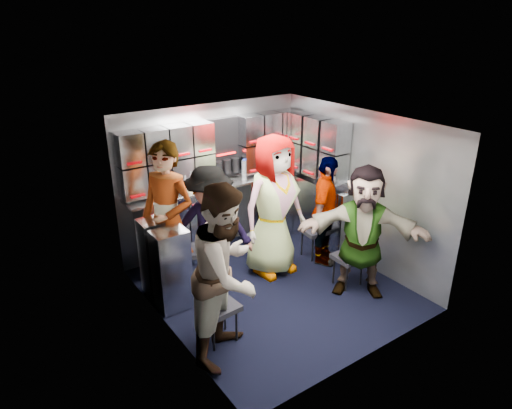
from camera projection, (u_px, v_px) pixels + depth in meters
floor at (274, 289)px, 5.73m from camera, size 3.00×3.00×0.00m
wall_back at (212, 178)px, 6.46m from camera, size 2.80×0.04×2.10m
wall_left at (165, 244)px, 4.58m from camera, size 0.04×3.00×2.10m
wall_right at (359, 189)px, 6.06m from camera, size 0.04×3.00×2.10m
ceiling at (277, 124)px, 4.92m from camera, size 2.80×3.00×0.02m
cart_bank_back at (220, 219)px, 6.51m from camera, size 2.68×0.38×0.99m
cart_bank_left at (165, 264)px, 5.33m from camera, size 0.38×0.76×0.99m
counter at (219, 184)px, 6.31m from camera, size 2.68×0.42×0.03m
locker_bank_back at (216, 150)px, 6.18m from camera, size 2.68×0.28×0.82m
locker_bank_right at (317, 147)px, 6.34m from camera, size 0.28×1.00×0.82m
right_cabinet at (318, 214)px, 6.65m from camera, size 0.28×1.20×1.00m
coffee_niche at (225, 149)px, 6.33m from camera, size 0.46×0.16×0.84m
red_latch_strip at (227, 198)px, 6.21m from camera, size 2.60×0.02×0.03m
jump_seat_near_left at (219, 309)px, 4.69m from camera, size 0.39×0.38×0.44m
jump_seat_mid_left at (204, 251)px, 5.79m from camera, size 0.50×0.49×0.46m
jump_seat_center at (265, 238)px, 6.15m from camera, size 0.47×0.45×0.46m
jump_seat_mid_right at (315, 232)px, 6.39m from camera, size 0.39×0.37×0.43m
jump_seat_near_right at (349, 259)px, 5.70m from camera, size 0.36×0.34×0.42m
attendant_standing at (168, 221)px, 5.33m from camera, size 0.74×0.83×1.91m
attendant_arc_a at (227, 273)px, 4.35m from camera, size 1.11×1.07×1.81m
attendant_arc_b at (210, 229)px, 5.51m from camera, size 1.18×1.04×1.59m
attendant_arc_c at (274, 206)px, 5.81m from camera, size 0.93×0.63×1.87m
attendant_arc_d at (325, 211)px, 6.10m from camera, size 0.94×0.81×1.51m
attendant_arc_e at (363, 232)px, 5.39m from camera, size 1.42×1.41×1.63m
bottle_left at (184, 184)px, 5.93m from camera, size 0.07×0.07×0.25m
bottle_mid at (191, 181)px, 5.98m from camera, size 0.07×0.07×0.28m
bottle_right at (244, 170)px, 6.42m from camera, size 0.07×0.07×0.27m
cup_left at (189, 188)px, 5.98m from camera, size 0.09×0.09×0.10m
cup_right at (292, 166)px, 6.90m from camera, size 0.07×0.07×0.09m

